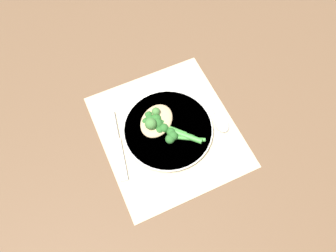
{
  "coord_description": "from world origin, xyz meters",
  "views": [
    {
      "loc": [
        -0.35,
        0.16,
        0.81
      ],
      "look_at": [
        0.0,
        0.0,
        0.03
      ],
      "focal_mm": 35.0,
      "sensor_mm": 36.0,
      "label": 1
    }
  ],
  "objects_px": {
    "broccoli_stalk_right": "(169,130)",
    "knife": "(118,144)",
    "chicken_fillet": "(157,121)",
    "broccoli_stalk_rear": "(174,136)",
    "broccoli_stalk_front": "(159,124)",
    "spoon": "(220,119)",
    "plate": "(168,129)",
    "broccoli_stalk_left": "(154,121)"
  },
  "relations": [
    {
      "from": "chicken_fillet",
      "to": "broccoli_stalk_rear",
      "type": "height_order",
      "value": "broccoli_stalk_rear"
    },
    {
      "from": "broccoli_stalk_front",
      "to": "spoon",
      "type": "relative_size",
      "value": 0.66
    },
    {
      "from": "plate",
      "to": "chicken_fillet",
      "type": "height_order",
      "value": "chicken_fillet"
    },
    {
      "from": "broccoli_stalk_rear",
      "to": "knife",
      "type": "relative_size",
      "value": 0.5
    },
    {
      "from": "plate",
      "to": "chicken_fillet",
      "type": "xyz_separation_m",
      "value": [
        0.03,
        0.02,
        0.02
      ]
    },
    {
      "from": "broccoli_stalk_front",
      "to": "broccoli_stalk_right",
      "type": "relative_size",
      "value": 1.0
    },
    {
      "from": "broccoli_stalk_right",
      "to": "knife",
      "type": "relative_size",
      "value": 0.53
    },
    {
      "from": "plate",
      "to": "spoon",
      "type": "bearing_deg",
      "value": -101.66
    },
    {
      "from": "broccoli_stalk_right",
      "to": "spoon",
      "type": "distance_m",
      "value": 0.15
    },
    {
      "from": "chicken_fillet",
      "to": "plate",
      "type": "bearing_deg",
      "value": -144.56
    },
    {
      "from": "plate",
      "to": "chicken_fillet",
      "type": "relative_size",
      "value": 1.83
    },
    {
      "from": "broccoli_stalk_rear",
      "to": "spoon",
      "type": "bearing_deg",
      "value": -58.54
    },
    {
      "from": "chicken_fillet",
      "to": "spoon",
      "type": "xyz_separation_m",
      "value": [
        -0.06,
        -0.16,
        -0.02
      ]
    },
    {
      "from": "broccoli_stalk_front",
      "to": "broccoli_stalk_left",
      "type": "bearing_deg",
      "value": 72.75
    },
    {
      "from": "broccoli_stalk_rear",
      "to": "chicken_fillet",
      "type": "bearing_deg",
      "value": 51.32
    },
    {
      "from": "chicken_fillet",
      "to": "broccoli_stalk_right",
      "type": "bearing_deg",
      "value": -151.94
    },
    {
      "from": "broccoli_stalk_front",
      "to": "broccoli_stalk_rear",
      "type": "xyz_separation_m",
      "value": [
        -0.05,
        -0.02,
        -0.0
      ]
    },
    {
      "from": "broccoli_stalk_front",
      "to": "broccoli_stalk_rear",
      "type": "height_order",
      "value": "broccoli_stalk_front"
    },
    {
      "from": "broccoli_stalk_right",
      "to": "broccoli_stalk_left",
      "type": "bearing_deg",
      "value": 80.31
    },
    {
      "from": "chicken_fillet",
      "to": "knife",
      "type": "distance_m",
      "value": 0.12
    },
    {
      "from": "broccoli_stalk_right",
      "to": "broccoli_stalk_front",
      "type": "bearing_deg",
      "value": 84.19
    },
    {
      "from": "broccoli_stalk_right",
      "to": "knife",
      "type": "bearing_deg",
      "value": 124.42
    },
    {
      "from": "chicken_fillet",
      "to": "broccoli_stalk_rear",
      "type": "xyz_separation_m",
      "value": [
        -0.06,
        -0.02,
        0.0
      ]
    },
    {
      "from": "knife",
      "to": "chicken_fillet",
      "type": "bearing_deg",
      "value": -164.61
    },
    {
      "from": "plate",
      "to": "broccoli_stalk_right",
      "type": "relative_size",
      "value": 2.27
    },
    {
      "from": "plate",
      "to": "broccoli_stalk_rear",
      "type": "relative_size",
      "value": 2.42
    },
    {
      "from": "broccoli_stalk_rear",
      "to": "spoon",
      "type": "distance_m",
      "value": 0.14
    },
    {
      "from": "broccoli_stalk_rear",
      "to": "spoon",
      "type": "xyz_separation_m",
      "value": [
        0.0,
        -0.14,
        -0.02
      ]
    },
    {
      "from": "broccoli_stalk_right",
      "to": "broccoli_stalk_rear",
      "type": "distance_m",
      "value": 0.02
    },
    {
      "from": "knife",
      "to": "broccoli_stalk_left",
      "type": "bearing_deg",
      "value": -163.32
    },
    {
      "from": "plate",
      "to": "knife",
      "type": "distance_m",
      "value": 0.14
    },
    {
      "from": "chicken_fillet",
      "to": "broccoli_stalk_front",
      "type": "relative_size",
      "value": 1.24
    },
    {
      "from": "broccoli_stalk_right",
      "to": "knife",
      "type": "xyz_separation_m",
      "value": [
        0.03,
        0.14,
        -0.02
      ]
    },
    {
      "from": "chicken_fillet",
      "to": "broccoli_stalk_left",
      "type": "xyz_separation_m",
      "value": [
        0.0,
        0.01,
        0.0
      ]
    },
    {
      "from": "spoon",
      "to": "broccoli_stalk_rear",
      "type": "bearing_deg",
      "value": 8.64
    },
    {
      "from": "chicken_fillet",
      "to": "broccoli_stalk_rear",
      "type": "relative_size",
      "value": 1.33
    },
    {
      "from": "broccoli_stalk_left",
      "to": "broccoli_stalk_front",
      "type": "relative_size",
      "value": 0.99
    },
    {
      "from": "broccoli_stalk_front",
      "to": "spoon",
      "type": "bearing_deg",
      "value": -59.71
    },
    {
      "from": "spoon",
      "to": "chicken_fillet",
      "type": "bearing_deg",
      "value": -12.2
    },
    {
      "from": "chicken_fillet",
      "to": "spoon",
      "type": "relative_size",
      "value": 0.81
    },
    {
      "from": "broccoli_stalk_front",
      "to": "spoon",
      "type": "height_order",
      "value": "broccoli_stalk_front"
    },
    {
      "from": "broccoli_stalk_rear",
      "to": "broccoli_stalk_front",
      "type": "bearing_deg",
      "value": 55.57
    }
  ]
}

